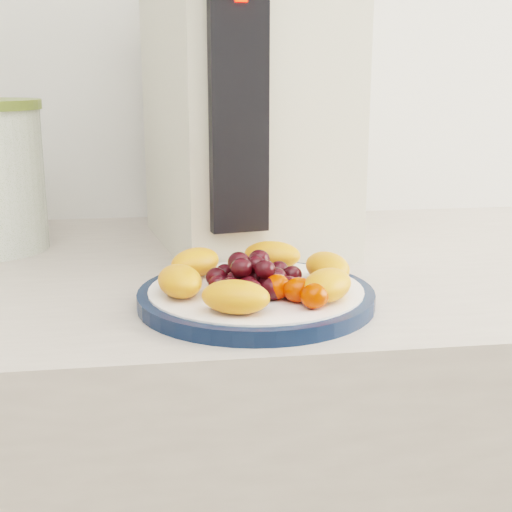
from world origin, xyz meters
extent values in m
cylinder|color=#0C1A35|center=(0.10, 1.04, 0.91)|extent=(0.23, 0.23, 0.01)
cylinder|color=white|center=(0.10, 1.04, 0.91)|extent=(0.21, 0.21, 0.02)
cube|color=beige|center=(0.12, 1.30, 1.09)|extent=(0.26, 0.33, 0.37)
cube|color=black|center=(0.09, 1.14, 1.09)|extent=(0.07, 0.03, 0.28)
ellipsoid|color=orange|center=(0.17, 1.05, 0.93)|extent=(0.05, 0.07, 0.03)
ellipsoid|color=orange|center=(0.13, 1.11, 0.93)|extent=(0.07, 0.06, 0.03)
ellipsoid|color=orange|center=(0.04, 1.09, 0.93)|extent=(0.07, 0.07, 0.03)
ellipsoid|color=orange|center=(0.02, 1.02, 0.93)|extent=(0.05, 0.07, 0.03)
ellipsoid|color=orange|center=(0.07, 0.96, 0.93)|extent=(0.07, 0.06, 0.03)
ellipsoid|color=orange|center=(0.16, 0.99, 0.93)|extent=(0.07, 0.07, 0.03)
ellipsoid|color=black|center=(0.10, 1.04, 0.93)|extent=(0.02, 0.02, 0.02)
ellipsoid|color=black|center=(0.12, 1.04, 0.93)|extent=(0.02, 0.02, 0.02)
ellipsoid|color=black|center=(0.11, 1.05, 0.93)|extent=(0.02, 0.02, 0.02)
ellipsoid|color=black|center=(0.09, 1.05, 0.93)|extent=(0.02, 0.02, 0.02)
ellipsoid|color=black|center=(0.08, 1.04, 0.93)|extent=(0.02, 0.02, 0.02)
ellipsoid|color=black|center=(0.09, 1.02, 0.93)|extent=(0.02, 0.02, 0.02)
ellipsoid|color=black|center=(0.11, 1.02, 0.93)|extent=(0.02, 0.02, 0.02)
ellipsoid|color=black|center=(0.14, 1.05, 0.93)|extent=(0.02, 0.02, 0.02)
ellipsoid|color=black|center=(0.13, 1.06, 0.93)|extent=(0.02, 0.02, 0.02)
ellipsoid|color=black|center=(0.11, 1.07, 0.93)|extent=(0.02, 0.02, 0.02)
ellipsoid|color=black|center=(0.09, 1.07, 0.93)|extent=(0.02, 0.02, 0.02)
ellipsoid|color=black|center=(0.07, 1.06, 0.93)|extent=(0.02, 0.02, 0.02)
ellipsoid|color=black|center=(0.06, 1.05, 0.93)|extent=(0.02, 0.02, 0.02)
ellipsoid|color=black|center=(0.06, 1.03, 0.93)|extent=(0.02, 0.02, 0.02)
ellipsoid|color=black|center=(0.07, 1.01, 0.93)|extent=(0.02, 0.02, 0.02)
ellipsoid|color=black|center=(0.09, 1.00, 0.93)|extent=(0.02, 0.02, 0.02)
ellipsoid|color=black|center=(0.11, 1.00, 0.93)|extent=(0.02, 0.02, 0.02)
ellipsoid|color=black|center=(0.13, 1.01, 0.93)|extent=(0.02, 0.02, 0.02)
ellipsoid|color=black|center=(0.10, 1.04, 0.94)|extent=(0.02, 0.02, 0.02)
ellipsoid|color=black|center=(0.11, 1.05, 0.94)|extent=(0.02, 0.02, 0.02)
ellipsoid|color=black|center=(0.08, 1.05, 0.94)|extent=(0.02, 0.02, 0.02)
ellipsoid|color=black|center=(0.08, 1.02, 0.94)|extent=(0.02, 0.02, 0.02)
ellipsoid|color=black|center=(0.11, 1.02, 0.94)|extent=(0.02, 0.02, 0.02)
ellipsoid|color=red|center=(0.13, 0.99, 0.93)|extent=(0.03, 0.03, 0.02)
ellipsoid|color=red|center=(0.16, 0.99, 0.93)|extent=(0.04, 0.03, 0.02)
ellipsoid|color=red|center=(0.14, 0.97, 0.93)|extent=(0.04, 0.04, 0.02)
ellipsoid|color=red|center=(0.11, 1.00, 0.93)|extent=(0.03, 0.04, 0.02)
camera|label=1|loc=(0.00, 0.37, 1.12)|focal=50.00mm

